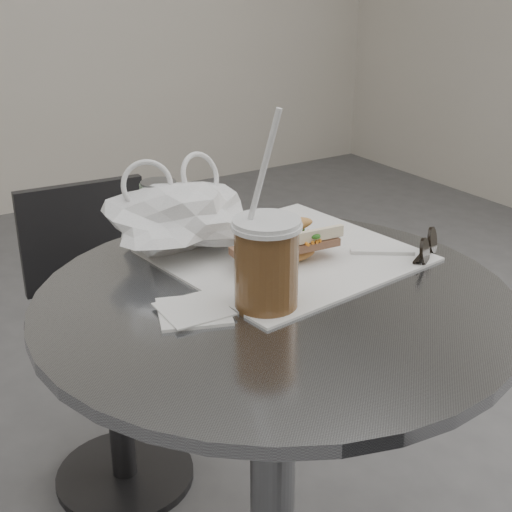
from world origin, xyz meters
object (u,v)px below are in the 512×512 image
cafe_table (273,437)px  drink_can (160,216)px  iced_coffee (266,263)px  chair_far (111,359)px  sunglasses (427,248)px  banh_mi (284,243)px

cafe_table → drink_can: bearing=104.5°
cafe_table → iced_coffee: 0.35m
chair_far → iced_coffee: (0.03, -0.64, 0.48)m
chair_far → sunglasses: 0.85m
chair_far → iced_coffee: 0.81m
iced_coffee → drink_can: (-0.03, 0.30, -0.01)m
sunglasses → drink_can: drink_can is taller
drink_can → chair_far: bearing=89.2°
banh_mi → sunglasses: bearing=-20.1°
banh_mi → drink_can: bearing=134.2°
banh_mi → drink_can: size_ratio=1.88×
iced_coffee → sunglasses: size_ratio=3.03×
chair_far → cafe_table: bearing=99.9°
drink_can → sunglasses: bearing=-37.1°
drink_can → iced_coffee: bearing=-83.6°
drink_can → banh_mi: bearing=-50.6°
cafe_table → banh_mi: size_ratio=3.18×
chair_far → iced_coffee: size_ratio=2.42×
chair_far → drink_can: bearing=93.2°
chair_far → sunglasses: sunglasses is taller
iced_coffee → sunglasses: bearing=1.7°
cafe_table → banh_mi: (0.08, 0.09, 0.32)m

